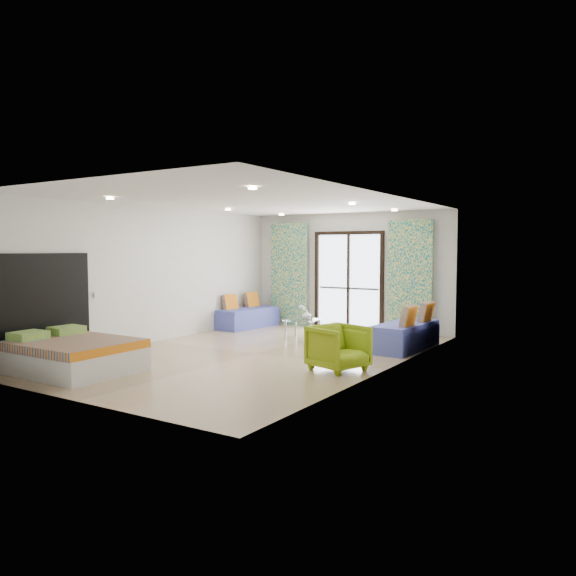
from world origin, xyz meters
The scene contains 24 objects.
floor centered at (0.00, 0.00, 0.00)m, with size 5.00×7.50×0.01m, color #937758, non-canonical shape.
ceiling centered at (0.00, 0.00, 2.70)m, with size 5.00×7.50×0.01m, color silver, non-canonical shape.
wall_back centered at (0.00, 3.75, 1.35)m, with size 5.00×0.01×2.70m, color silver, non-canonical shape.
wall_front centered at (0.00, -3.75, 1.35)m, with size 5.00×0.01×2.70m, color silver, non-canonical shape.
wall_left centered at (-2.50, 0.00, 1.35)m, with size 0.01×7.50×2.70m, color silver, non-canonical shape.
wall_right centered at (2.50, 0.00, 1.35)m, with size 0.01×7.50×2.70m, color silver, non-canonical shape.
balcony_door centered at (0.00, 3.72, 1.26)m, with size 1.76×0.08×2.28m.
balcony_rail centered at (0.00, 3.73, 0.95)m, with size 1.52×0.03×0.04m, color #595451.
curtain_left centered at (-1.55, 3.57, 1.25)m, with size 1.00×0.10×2.50m, color silver.
curtain_right centered at (1.55, 3.57, 1.25)m, with size 1.00×0.10×2.50m, color silver.
downlight_a centered at (-1.40, -2.00, 2.67)m, with size 0.12×0.12×0.02m, color #FFE0B2.
downlight_b centered at (1.40, -2.00, 2.67)m, with size 0.12×0.12×0.02m, color #FFE0B2.
downlight_c centered at (-1.40, 1.00, 2.67)m, with size 0.12×0.12×0.02m, color #FFE0B2.
downlight_d centered at (1.40, 1.00, 2.67)m, with size 0.12×0.12×0.02m, color #FFE0B2.
downlight_e centered at (-1.40, 3.00, 2.67)m, with size 0.12×0.12×0.02m, color #FFE0B2.
downlight_f centered at (1.40, 3.00, 2.67)m, with size 0.12×0.12×0.02m, color #FFE0B2.
headboard centered at (-2.46, -2.70, 1.05)m, with size 0.06×2.10×1.50m, color black.
switch_plate centered at (-2.47, -1.45, 1.05)m, with size 0.02×0.10×0.10m, color silver.
bed centered at (-1.47, -2.70, 0.26)m, with size 1.78×1.45×0.61m.
daybed_left centered at (-2.11, 2.62, 0.25)m, with size 0.78×1.70×0.81m.
daybed_right centered at (2.12, 1.84, 0.27)m, with size 0.78×1.81×0.88m.
coffee_table centered at (-0.12, 1.84, 0.37)m, with size 0.71×0.71×0.72m.
vase centered at (-0.06, 1.90, 0.50)m, with size 0.18×0.19×0.18m, color white.
armchair centered at (1.89, -0.44, 0.39)m, with size 0.75×0.70×0.77m, color #86A214.
Camera 1 is at (5.81, -8.08, 1.87)m, focal length 35.00 mm.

